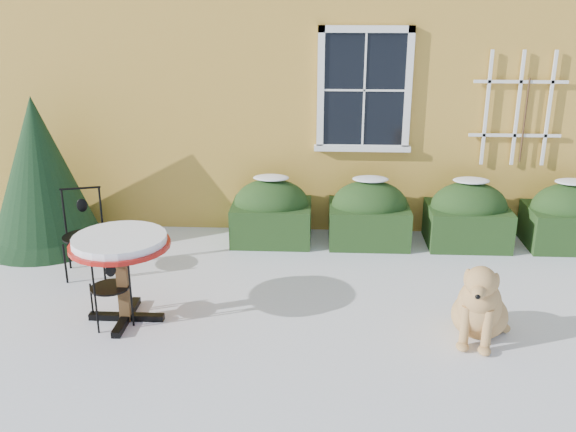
# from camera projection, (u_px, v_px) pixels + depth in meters

# --- Properties ---
(ground) EXTENTS (80.00, 80.00, 0.00)m
(ground) POSITION_uv_depth(u_px,v_px,m) (283.00, 336.00, 6.29)
(ground) COLOR white
(ground) RESTS_ON ground
(hedge_row) EXTENTS (4.95, 0.80, 0.91)m
(hedge_row) POSITION_uv_depth(u_px,v_px,m) (418.00, 215.00, 8.48)
(hedge_row) COLOR #193113
(hedge_row) RESTS_ON ground
(evergreen_shrub) EXTENTS (1.63, 1.63, 1.97)m
(evergreen_shrub) POSITION_uv_depth(u_px,v_px,m) (42.00, 186.00, 8.36)
(evergreen_shrub) COLOR black
(evergreen_shrub) RESTS_ON ground
(bistro_table) EXTENTS (1.00, 1.00, 0.92)m
(bistro_table) POSITION_uv_depth(u_px,v_px,m) (120.00, 251.00, 6.35)
(bistro_table) COLOR black
(bistro_table) RESTS_ON ground
(patio_chair_near) EXTENTS (0.49, 0.49, 0.83)m
(patio_chair_near) POSITION_uv_depth(u_px,v_px,m) (110.00, 286.00, 6.40)
(patio_chair_near) COLOR black
(patio_chair_near) RESTS_ON ground
(patio_chair_far) EXTENTS (0.56, 0.55, 1.02)m
(patio_chair_far) POSITION_uv_depth(u_px,v_px,m) (84.00, 233.00, 7.55)
(patio_chair_far) COLOR black
(patio_chair_far) RESTS_ON ground
(dog) EXTENTS (0.71, 0.92, 0.87)m
(dog) POSITION_uv_depth(u_px,v_px,m) (480.00, 307.00, 6.12)
(dog) COLOR tan
(dog) RESTS_ON ground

